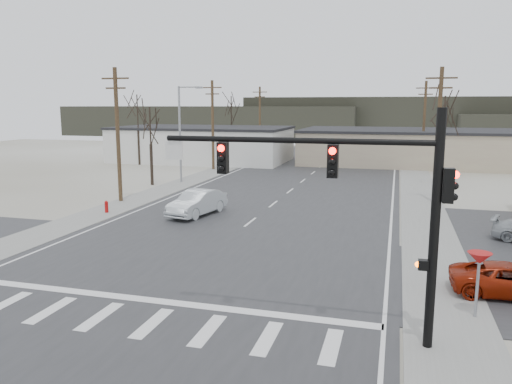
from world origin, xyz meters
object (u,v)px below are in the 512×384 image
Objects in this scene: traffic_signal_mast at (369,193)px; car_far_a at (352,154)px; fire_hydrant at (106,207)px; sedan_crossing at (197,203)px; car_far_b at (334,150)px; car_parked_red at (511,280)px.

traffic_signal_mast is 53.14m from car_far_a.
fire_hydrant is at bearing 83.25° from car_far_a.
traffic_signal_mast is at bearing -40.60° from sedan_crossing.
car_far_a is 1.16× the size of car_far_b.
car_far_a is (-5.01, 52.76, -3.92)m from traffic_signal_mast.
traffic_signal_mast is 1.84× the size of car_far_a.
car_parked_red is (17.07, -10.04, -0.22)m from sedan_crossing.
sedan_crossing is 44.08m from car_far_b.
sedan_crossing is 38.14m from car_far_a.
traffic_signal_mast is 2.01× the size of car_parked_red.
fire_hydrant is 6.32m from sedan_crossing.
sedan_crossing is 1.03× the size of car_far_a.
car_far_b is (-3.15, 6.41, 0.01)m from car_far_a.
fire_hydrant is 40.71m from car_far_a.
car_far_a is at bearing 10.29° from car_parked_red.
car_parked_red reaches higher than fire_hydrant.
fire_hydrant is at bearing 67.05° from car_parked_red.
car_far_a is at bearing 91.13° from sedan_crossing.
sedan_crossing reaches higher than car_far_a.
car_parked_red is (10.21, -47.55, -0.10)m from car_far_a.
car_far_a is at bearing -86.29° from car_far_b.
sedan_crossing is at bearing 9.50° from fire_hydrant.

